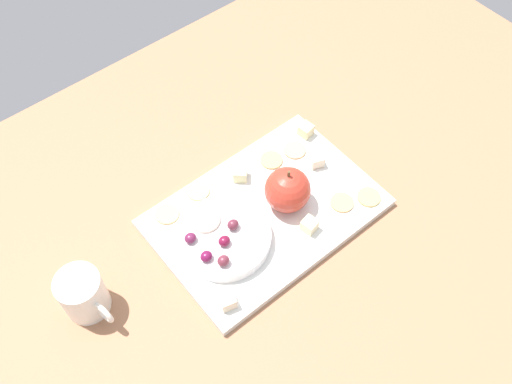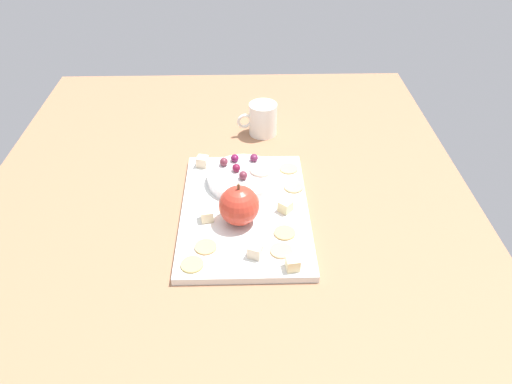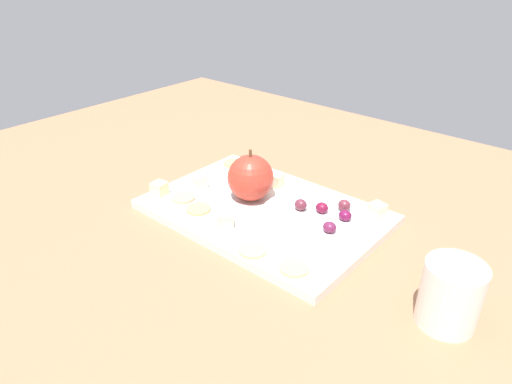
{
  "view_description": "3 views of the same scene",
  "coord_description": "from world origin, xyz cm",
  "px_view_note": "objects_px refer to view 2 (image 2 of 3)",
  "views": [
    {
      "loc": [
        -38.34,
        -36.18,
        90.08
      ],
      "look_at": [
        -3.23,
        6.63,
        8.59
      ],
      "focal_mm": 40.4,
      "sensor_mm": 36.0,
      "label": 1
    },
    {
      "loc": [
        73.08,
        4.32,
        69.03
      ],
      "look_at": [
        -4.35,
        6.23,
        9.48
      ],
      "focal_mm": 34.06,
      "sensor_mm": 36.0,
      "label": 2
    },
    {
      "loc": [
        -45.34,
        55.05,
        44.57
      ],
      "look_at": [
        -3.45,
        6.08,
        9.99
      ],
      "focal_mm": 32.17,
      "sensor_mm": 36.0,
      "label": 3
    }
  ],
  "objects_px": {
    "cracker_3": "(285,233)",
    "grape_2": "(236,168)",
    "cracker_4": "(294,187)",
    "cracker_2": "(192,265)",
    "cheese_cube_1": "(255,251)",
    "grape_0": "(254,158)",
    "grape_1": "(243,175)",
    "apple_slice_0": "(261,170)",
    "cup": "(262,119)",
    "cheese_cube_3": "(207,214)",
    "cracker_1": "(289,169)",
    "apple_whole": "(239,205)",
    "cheese_cube_0": "(293,263)",
    "grape_3": "(224,162)",
    "grape_4": "(235,158)",
    "cracker_5": "(281,251)",
    "cheese_cube_2": "(285,206)",
    "serving_dish": "(243,178)",
    "cheese_cube_4": "(202,161)",
    "platter": "(245,211)",
    "cracker_0": "(206,247)"
  },
  "relations": [
    {
      "from": "serving_dish",
      "to": "apple_whole",
      "type": "height_order",
      "value": "apple_whole"
    },
    {
      "from": "grape_3",
      "to": "grape_4",
      "type": "distance_m",
      "value": 0.03
    },
    {
      "from": "cracker_4",
      "to": "cheese_cube_2",
      "type": "bearing_deg",
      "value": -17.18
    },
    {
      "from": "cheese_cube_2",
      "to": "grape_4",
      "type": "relative_size",
      "value": 1.18
    },
    {
      "from": "cheese_cube_0",
      "to": "cheese_cube_4",
      "type": "relative_size",
      "value": 1.0
    },
    {
      "from": "cracker_3",
      "to": "grape_2",
      "type": "relative_size",
      "value": 2.06
    },
    {
      "from": "cracker_4",
      "to": "grape_2",
      "type": "relative_size",
      "value": 2.06
    },
    {
      "from": "cheese_cube_2",
      "to": "cracker_4",
      "type": "xyz_separation_m",
      "value": [
        -0.08,
        0.02,
        -0.01
      ]
    },
    {
      "from": "cheese_cube_2",
      "to": "cup",
      "type": "xyz_separation_m",
      "value": [
        -0.33,
        -0.03,
        0.01
      ]
    },
    {
      "from": "cracker_0",
      "to": "cheese_cube_0",
      "type": "bearing_deg",
      "value": 70.43
    },
    {
      "from": "cracker_5",
      "to": "cracker_3",
      "type": "bearing_deg",
      "value": 168.48
    },
    {
      "from": "cheese_cube_3",
      "to": "apple_slice_0",
      "type": "distance_m",
      "value": 0.17
    },
    {
      "from": "grape_0",
      "to": "grape_4",
      "type": "bearing_deg",
      "value": -89.77
    },
    {
      "from": "cheese_cube_4",
      "to": "cheese_cube_2",
      "type": "bearing_deg",
      "value": 46.95
    },
    {
      "from": "cheese_cube_2",
      "to": "grape_0",
      "type": "bearing_deg",
      "value": -158.12
    },
    {
      "from": "apple_slice_0",
      "to": "cup",
      "type": "bearing_deg",
      "value": 177.45
    },
    {
      "from": "cracker_1",
      "to": "grape_2",
      "type": "distance_m",
      "value": 0.13
    },
    {
      "from": "cheese_cube_3",
      "to": "apple_slice_0",
      "type": "relative_size",
      "value": 0.47
    },
    {
      "from": "cheese_cube_1",
      "to": "cracker_2",
      "type": "height_order",
      "value": "cheese_cube_1"
    },
    {
      "from": "grape_2",
      "to": "apple_slice_0",
      "type": "height_order",
      "value": "grape_2"
    },
    {
      "from": "grape_4",
      "to": "grape_0",
      "type": "bearing_deg",
      "value": 90.23
    },
    {
      "from": "cheese_cube_3",
      "to": "cracker_3",
      "type": "xyz_separation_m",
      "value": [
        0.05,
        0.15,
        -0.01
      ]
    },
    {
      "from": "cheese_cube_2",
      "to": "apple_slice_0",
      "type": "relative_size",
      "value": 0.47
    },
    {
      "from": "cracker_1",
      "to": "platter",
      "type": "bearing_deg",
      "value": -36.24
    },
    {
      "from": "cracker_2",
      "to": "grape_0",
      "type": "height_order",
      "value": "grape_0"
    },
    {
      "from": "grape_1",
      "to": "apple_slice_0",
      "type": "height_order",
      "value": "grape_1"
    },
    {
      "from": "cracker_3",
      "to": "grape_2",
      "type": "xyz_separation_m",
      "value": [
        -0.18,
        -0.09,
        0.03
      ]
    },
    {
      "from": "cracker_4",
      "to": "cracker_2",
      "type": "bearing_deg",
      "value": -41.81
    },
    {
      "from": "apple_whole",
      "to": "cheese_cube_0",
      "type": "bearing_deg",
      "value": 36.0
    },
    {
      "from": "cheese_cube_3",
      "to": "grape_1",
      "type": "height_order",
      "value": "grape_1"
    },
    {
      "from": "cracker_4",
      "to": "cup",
      "type": "xyz_separation_m",
      "value": [
        -0.26,
        -0.06,
        0.02
      ]
    },
    {
      "from": "grape_0",
      "to": "cheese_cube_0",
      "type": "bearing_deg",
      "value": 11.23
    },
    {
      "from": "cracker_1",
      "to": "cup",
      "type": "height_order",
      "value": "cup"
    },
    {
      "from": "serving_dish",
      "to": "cheese_cube_3",
      "type": "bearing_deg",
      "value": -30.46
    },
    {
      "from": "platter",
      "to": "grape_3",
      "type": "distance_m",
      "value": 0.14
    },
    {
      "from": "platter",
      "to": "cracker_5",
      "type": "xyz_separation_m",
      "value": [
        0.13,
        0.07,
        0.01
      ]
    },
    {
      "from": "cheese_cube_0",
      "to": "serving_dish",
      "type": "bearing_deg",
      "value": -161.64
    },
    {
      "from": "cracker_4",
      "to": "cracker_5",
      "type": "distance_m",
      "value": 0.2
    },
    {
      "from": "grape_4",
      "to": "cracker_5",
      "type": "bearing_deg",
      "value": 18.13
    },
    {
      "from": "grape_2",
      "to": "cup",
      "type": "distance_m",
      "value": 0.23
    },
    {
      "from": "apple_whole",
      "to": "cup",
      "type": "distance_m",
      "value": 0.37
    },
    {
      "from": "cheese_cube_4",
      "to": "apple_slice_0",
      "type": "bearing_deg",
      "value": 66.86
    },
    {
      "from": "cracker_3",
      "to": "cup",
      "type": "relative_size",
      "value": 0.4
    },
    {
      "from": "cheese_cube_3",
      "to": "cup",
      "type": "relative_size",
      "value": 0.23
    },
    {
      "from": "grape_0",
      "to": "cup",
      "type": "distance_m",
      "value": 0.18
    },
    {
      "from": "cheese_cube_1",
      "to": "grape_0",
      "type": "height_order",
      "value": "grape_0"
    },
    {
      "from": "cracker_2",
      "to": "apple_whole",
      "type": "bearing_deg",
      "value": 144.66
    },
    {
      "from": "cheese_cube_2",
      "to": "cracker_5",
      "type": "xyz_separation_m",
      "value": [
        0.12,
        -0.02,
        -0.01
      ]
    },
    {
      "from": "grape_0",
      "to": "grape_1",
      "type": "xyz_separation_m",
      "value": [
        0.07,
        -0.02,
        0.0
      ]
    },
    {
      "from": "platter",
      "to": "cracker_0",
      "type": "xyz_separation_m",
      "value": [
        0.11,
        -0.07,
        0.01
      ]
    }
  ]
}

